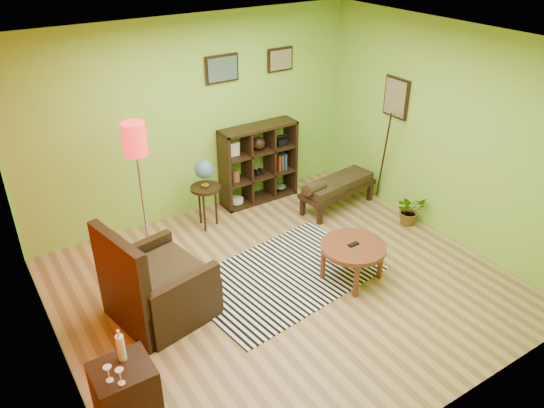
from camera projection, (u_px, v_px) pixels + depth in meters
ground at (284, 286)px, 6.32m from camera, size 5.00×5.00×0.00m
room_shell at (278, 147)px, 5.42m from camera, size 5.04×4.54×2.82m
zebra_rug at (283, 276)px, 6.48m from camera, size 2.43×1.74×0.01m
coffee_table at (353, 250)px, 6.26m from camera, size 0.78×0.78×0.50m
armchair at (156, 289)px, 5.70m from camera, size 1.13×1.13×1.17m
side_cabinet at (126, 393)px, 4.53m from camera, size 0.50×0.45×0.90m
floor_lamp at (136, 153)px, 5.99m from camera, size 0.28×0.28×1.88m
globe_table at (205, 177)px, 7.16m from camera, size 0.42×0.42×1.02m
cube_shelf at (259, 163)px, 7.96m from camera, size 1.20×0.35×1.20m
bench at (336, 186)px, 7.82m from camera, size 1.29×0.62×0.58m
potted_plant at (409, 213)px, 7.51m from camera, size 0.50×0.53×0.34m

